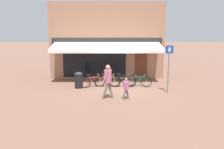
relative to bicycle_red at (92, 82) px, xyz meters
name	(u,v)px	position (x,y,z in m)	size (l,w,h in m)	color
ground_plane	(117,87)	(1.58, -0.07, -0.38)	(160.00, 160.00, 0.00)	brown
shop_front	(107,41)	(0.89, 4.16, 2.45)	(8.54, 4.90, 5.66)	#9E7056
bike_rack_rail	(115,79)	(1.46, 0.29, 0.10)	(3.36, 0.04, 0.57)	#47494F
bicycle_red	(92,82)	(0.00, 0.00, 0.00)	(1.63, 0.70, 0.84)	black
bicycle_orange	(107,81)	(0.93, 0.12, 0.01)	(1.75, 0.52, 0.87)	black
bicycle_black	(122,81)	(1.91, 0.12, 0.02)	(1.78, 0.52, 0.88)	black
bicycle_green	(138,81)	(2.95, 0.26, -0.01)	(1.69, 0.67, 0.84)	black
pedestrian_adult	(108,78)	(1.01, -2.44, 0.72)	(0.66, 0.61, 1.80)	slate
pedestrian_child	(126,87)	(1.95, -2.59, 0.30)	(0.44, 0.48, 1.15)	slate
litter_bin	(79,80)	(-0.85, -0.16, 0.14)	(0.52, 0.52, 1.03)	black
parking_sign	(169,64)	(4.47, -1.28, 1.30)	(0.44, 0.07, 2.77)	slate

